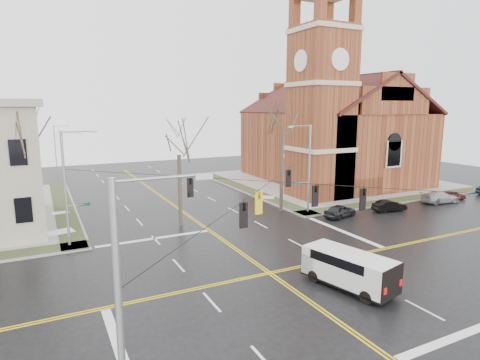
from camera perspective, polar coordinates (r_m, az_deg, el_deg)
name	(u,v)px	position (r m, az deg, el deg)	size (l,w,h in m)	color
ground	(270,273)	(27.40, 4.22, -13.07)	(120.00, 120.00, 0.00)	black
sidewalks	(270,272)	(27.37, 4.23, -12.92)	(80.00, 80.00, 0.17)	gray
road_markings	(270,273)	(27.40, 4.22, -13.06)	(100.00, 100.00, 0.01)	gold
church	(330,124)	(59.82, 12.65, 7.71)	(24.28, 27.48, 27.50)	maroon
signal_pole_ne	(308,166)	(41.46, 9.63, 1.95)	(2.75, 0.22, 9.00)	gray
signal_pole_nw	(67,185)	(33.61, -23.33, -0.68)	(2.75, 0.22, 9.00)	gray
signal_pole_sw	(127,333)	(11.77, -15.74, -20.20)	(2.75, 0.22, 9.00)	gray
span_wires	(271,182)	(25.59, 4.41, -0.22)	(23.02, 23.02, 0.03)	black
traffic_signals	(276,195)	(25.18, 5.16, -2.14)	(8.21, 8.26, 1.30)	black
streetlight_north_a	(64,164)	(50.01, -23.73, 2.07)	(2.30, 0.20, 8.00)	gray
streetlight_north_b	(56,148)	(69.88, -24.66, 4.10)	(2.30, 0.20, 8.00)	gray
cargo_van	(346,266)	(25.84, 14.79, -11.78)	(3.54, 6.09, 2.18)	white
parked_car_a	(340,211)	(41.47, 14.04, -4.28)	(1.53, 3.80, 1.30)	black
parked_car_b	(389,206)	(45.36, 20.49, -3.44)	(1.27, 3.65, 1.20)	black
parked_car_c	(440,197)	(51.68, 26.57, -2.19)	(1.87, 4.60, 1.34)	#ACADAF
parked_car_d	(452,195)	(54.19, 27.96, -1.89)	(1.31, 3.27, 1.11)	#411512
tree_nw_far	(27,144)	(35.56, -28.03, 4.60)	(4.00, 4.00, 11.15)	#3D3427
tree_nw_near	(179,150)	(36.88, -8.69, 4.22)	(4.00, 4.00, 9.68)	#3D3427
tree_ne	(282,127)	(41.29, 6.06, 7.47)	(4.00, 4.00, 12.27)	#3D3427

